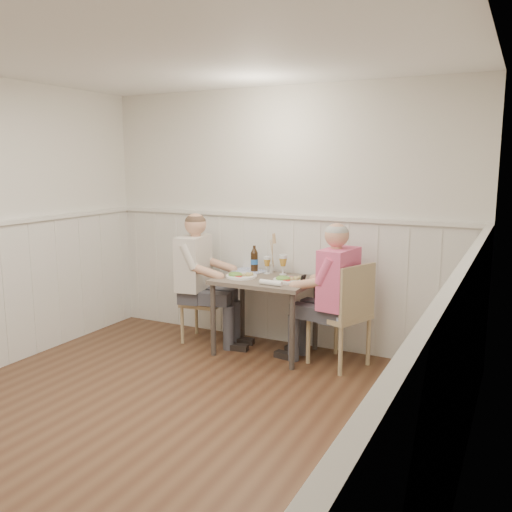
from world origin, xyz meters
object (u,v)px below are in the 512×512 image
Objects in this scene: grass_vase at (271,254)px; man_in_pink at (334,306)px; chair_right at (344,311)px; dining_table at (265,288)px; beer_bottle at (254,260)px; chair_left at (199,298)px; diner_cream at (198,289)px.

man_in_pink is at bearing -21.24° from grass_vase.
man_in_pink is at bearing -161.17° from chair_right.
grass_vase reaches higher than dining_table.
beer_bottle reaches higher than dining_table.
chair_left is 0.72m from beer_bottle.
grass_vase is at bearing 158.76° from man_in_pink.
chair_left is 0.16m from diner_cream.
man_in_pink is at bearing -2.91° from chair_left.
beer_bottle is 0.63× the size of grass_vase.
chair_right is 0.72× the size of man_in_pink.
chair_left is 0.90m from grass_vase.
chair_left is (-0.79, 0.04, -0.19)m from dining_table.
diner_cream reaches higher than dining_table.
chair_right is at bearing -0.59° from dining_table.
man_in_pink is at bearing 0.39° from diner_cream.
diner_cream is (-0.75, -0.05, -0.07)m from dining_table.
chair_right is 1.55m from diner_cream.
diner_cream reaches higher than beer_bottle.
diner_cream is at bearing -150.14° from beer_bottle.
dining_table is 0.96× the size of chair_right.
man_in_pink reaches higher than beer_bottle.
grass_vase is at bearing 6.11° from beer_bottle.
chair_left is at bearing 177.09° from man_in_pink.
grass_vase reaches higher than chair_right.
dining_table is 0.69× the size of man_in_pink.
chair_left is 1.50m from man_in_pink.
chair_right is 3.58× the size of beer_bottle.
beer_bottle is at bearing -173.89° from grass_vase.
beer_bottle is at bearing 166.54° from chair_right.
man_in_pink reaches higher than chair_right.
man_in_pink reaches higher than grass_vase.
man_in_pink is 0.91m from grass_vase.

